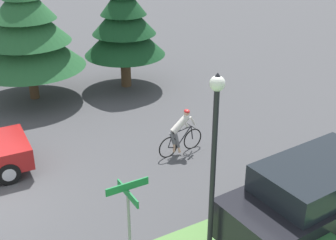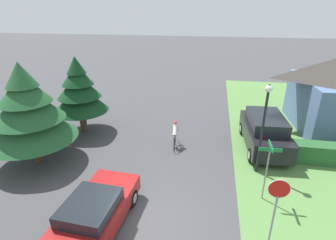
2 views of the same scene
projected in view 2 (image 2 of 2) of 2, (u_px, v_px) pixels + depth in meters
name	position (u px, v px, depth m)	size (l,w,h in m)	color
ground_plane	(138.00, 223.00, 9.86)	(140.00, 140.00, 0.00)	#424244
sedan_left_lane	(93.00, 216.00, 9.23)	(2.15, 4.81, 1.41)	maroon
cyclist	(175.00, 135.00, 15.07)	(0.44, 1.69, 1.49)	black
parked_suv_right	(264.00, 131.00, 14.82)	(2.33, 4.97, 2.00)	black
stop_sign	(276.00, 204.00, 7.93)	(0.65, 0.07, 2.88)	gray
street_lamp	(264.00, 117.00, 11.80)	(0.32, 0.32, 4.47)	black
street_name_sign	(268.00, 162.00, 10.43)	(0.90, 0.90, 2.61)	gray
conifer_tall_near	(28.00, 111.00, 12.77)	(4.37, 4.37, 5.23)	#4C3823
conifer_tall_far	(79.00, 91.00, 16.17)	(3.40, 3.40, 4.86)	#4C3823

